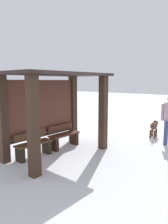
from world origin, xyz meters
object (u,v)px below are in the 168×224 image
object	(u,v)px
bus_shelter	(53,99)
bench_center_inside	(64,137)
dog	(154,126)
bench_left_inside	(33,146)

from	to	relation	value
bus_shelter	bench_center_inside	size ratio (longest dim) A/B	2.81
bus_shelter	dog	xyz separation A→B (m)	(3.80, -1.55, -1.22)
bus_shelter	bench_left_inside	world-z (taller)	bus_shelter
bus_shelter	dog	world-z (taller)	bus_shelter
bench_left_inside	dog	xyz separation A→B (m)	(4.41, -1.75, 0.10)
bench_left_inside	bus_shelter	bearing A→B (deg)	-18.66
bench_center_inside	dog	size ratio (longest dim) A/B	1.32
bench_left_inside	dog	world-z (taller)	bench_left_inside
bus_shelter	bench_center_inside	world-z (taller)	bus_shelter
bench_left_inside	bench_center_inside	bearing A→B (deg)	-0.08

